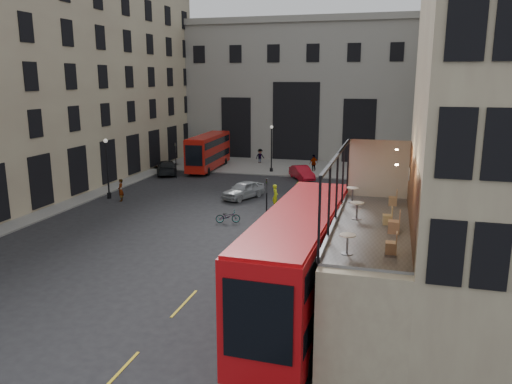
% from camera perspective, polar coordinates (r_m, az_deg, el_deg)
% --- Properties ---
extents(ground, '(140.00, 140.00, 0.00)m').
position_cam_1_polar(ground, '(23.87, -3.66, -13.15)').
color(ground, black).
rests_on(ground, ground).
extents(host_building_main, '(7.26, 11.40, 15.10)m').
position_cam_1_polar(host_building_main, '(20.62, 23.24, 4.38)').
color(host_building_main, '#BCB18D').
rests_on(host_building_main, ground).
extents(host_frontage, '(3.00, 11.00, 4.50)m').
position_cam_1_polar(host_frontage, '(21.86, 12.82, -9.53)').
color(host_frontage, '#BCB18D').
rests_on(host_frontage, ground).
extents(cafe_floor, '(3.00, 10.00, 0.10)m').
position_cam_1_polar(cafe_floor, '(21.10, 13.13, -3.74)').
color(cafe_floor, slate).
rests_on(cafe_floor, host_frontage).
extents(building_left, '(14.60, 50.60, 22.00)m').
position_cam_1_polar(building_left, '(52.74, -25.54, 12.66)').
color(building_left, '#BCB18D').
rests_on(building_left, ground).
extents(gateway, '(35.00, 10.60, 18.00)m').
position_cam_1_polar(gateway, '(69.31, 5.43, 11.93)').
color(gateway, gray).
rests_on(gateway, ground).
extents(pavement_far, '(40.00, 12.00, 0.12)m').
position_cam_1_polar(pavement_far, '(60.60, 2.65, 2.98)').
color(pavement_far, slate).
rests_on(pavement_far, ground).
extents(pavement_left, '(8.00, 48.00, 0.12)m').
position_cam_1_polar(pavement_left, '(44.67, -25.93, -1.91)').
color(pavement_left, slate).
rests_on(pavement_left, ground).
extents(traffic_light_near, '(0.16, 0.20, 3.80)m').
position_cam_1_polar(traffic_light_near, '(34.21, 1.23, -0.71)').
color(traffic_light_near, black).
rests_on(traffic_light_near, ground).
extents(traffic_light_far, '(0.16, 0.20, 3.80)m').
position_cam_1_polar(traffic_light_far, '(53.67, -9.17, 4.10)').
color(traffic_light_far, black).
rests_on(traffic_light_far, ground).
extents(street_lamp_a, '(0.36, 0.36, 5.33)m').
position_cam_1_polar(street_lamp_a, '(45.92, -16.60, 2.22)').
color(street_lamp_a, black).
rests_on(street_lamp_a, ground).
extents(street_lamp_b, '(0.36, 0.36, 5.33)m').
position_cam_1_polar(street_lamp_b, '(56.39, 1.77, 4.65)').
color(street_lamp_b, black).
rests_on(street_lamp_b, ground).
extents(bus_near, '(3.20, 12.50, 4.96)m').
position_cam_1_polar(bus_near, '(21.89, 4.96, -7.70)').
color(bus_near, red).
rests_on(bus_near, ground).
extents(bus_far, '(2.83, 10.27, 4.06)m').
position_cam_1_polar(bus_far, '(58.48, -5.45, 4.78)').
color(bus_far, '#A4120B').
rests_on(bus_far, ground).
extents(car_a, '(3.45, 4.80, 1.52)m').
position_cam_1_polar(car_a, '(44.39, -1.46, 0.25)').
color(car_a, '#9B9FA3').
rests_on(car_a, ground).
extents(car_b, '(3.48, 4.47, 1.42)m').
position_cam_1_polar(car_b, '(52.95, 5.26, 2.21)').
color(car_b, maroon).
rests_on(car_b, ground).
extents(car_c, '(4.14, 5.68, 1.53)m').
position_cam_1_polar(car_c, '(56.49, -10.16, 2.79)').
color(car_c, black).
rests_on(car_c, ground).
extents(bicycle, '(1.91, 1.20, 0.95)m').
position_cam_1_polar(bicycle, '(37.00, -3.23, -2.81)').
color(bicycle, gray).
rests_on(bicycle, ground).
extents(cyclist, '(0.64, 0.81, 1.95)m').
position_cam_1_polar(cyclist, '(41.14, 2.23, -0.47)').
color(cyclist, '#CBD716').
rests_on(cyclist, ground).
extents(pedestrian_a, '(1.10, 0.98, 1.87)m').
position_cam_1_polar(pedestrian_a, '(60.64, -6.86, 3.75)').
color(pedestrian_a, gray).
rests_on(pedestrian_a, ground).
extents(pedestrian_b, '(1.36, 1.35, 1.88)m').
position_cam_1_polar(pedestrian_b, '(62.24, 0.47, 4.08)').
color(pedestrian_b, gray).
rests_on(pedestrian_b, ground).
extents(pedestrian_c, '(1.17, 1.16, 1.98)m').
position_cam_1_polar(pedestrian_c, '(57.31, 6.62, 3.28)').
color(pedestrian_c, gray).
rests_on(pedestrian_c, ground).
extents(pedestrian_d, '(0.90, 0.96, 1.66)m').
position_cam_1_polar(pedestrian_d, '(55.90, 12.11, 2.67)').
color(pedestrian_d, gray).
rests_on(pedestrian_d, ground).
extents(pedestrian_e, '(0.68, 0.83, 1.94)m').
position_cam_1_polar(pedestrian_e, '(44.85, -15.21, 0.20)').
color(pedestrian_e, gray).
rests_on(pedestrian_e, ground).
extents(cafe_table_near, '(0.56, 0.56, 0.69)m').
position_cam_1_polar(cafe_table_near, '(17.30, 10.40, -5.55)').
color(cafe_table_near, white).
rests_on(cafe_table_near, cafe_floor).
extents(cafe_table_mid, '(0.58, 0.58, 0.73)m').
position_cam_1_polar(cafe_table_mid, '(21.60, 11.46, -1.81)').
color(cafe_table_mid, beige).
rests_on(cafe_table_mid, cafe_floor).
extents(cafe_table_far, '(0.58, 0.58, 0.73)m').
position_cam_1_polar(cafe_table_far, '(24.49, 10.99, -0.05)').
color(cafe_table_far, white).
rests_on(cafe_table_far, cafe_floor).
extents(cafe_chair_a, '(0.38, 0.38, 0.76)m').
position_cam_1_polar(cafe_chair_a, '(17.75, 15.21, -6.09)').
color(cafe_chair_a, tan).
rests_on(cafe_chair_a, cafe_floor).
extents(cafe_chair_b, '(0.45, 0.45, 0.90)m').
position_cam_1_polar(cafe_chair_b, '(20.09, 15.52, -3.77)').
color(cafe_chair_b, tan).
rests_on(cafe_chair_b, cafe_floor).
extents(cafe_chair_c, '(0.41, 0.41, 0.75)m').
position_cam_1_polar(cafe_chair_c, '(21.18, 14.82, -3.00)').
color(cafe_chair_c, '#D7BA7C').
rests_on(cafe_chair_c, cafe_floor).
extents(cafe_chair_d, '(0.39, 0.39, 0.76)m').
position_cam_1_polar(cafe_chair_d, '(24.38, 15.39, -0.95)').
color(cafe_chair_d, tan).
rests_on(cafe_chair_d, cafe_floor).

